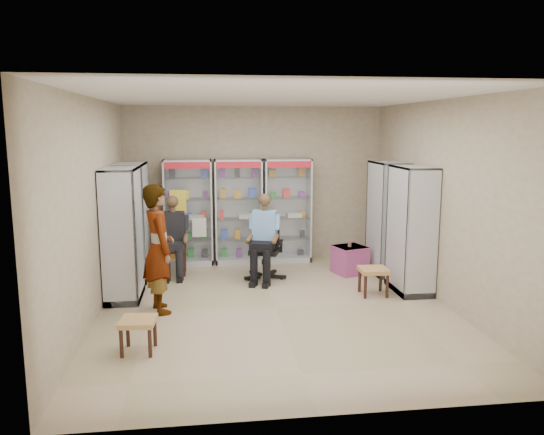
{
  "coord_description": "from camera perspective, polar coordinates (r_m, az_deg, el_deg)",
  "views": [
    {
      "loc": [
        -0.99,
        -7.35,
        2.58
      ],
      "look_at": [
        0.04,
        0.7,
        1.21
      ],
      "focal_mm": 35.0,
      "sensor_mm": 36.0,
      "label": 1
    }
  ],
  "objects": [
    {
      "name": "woven_stool_a",
      "position": [
        8.49,
        10.83,
        -6.77
      ],
      "size": [
        0.44,
        0.44,
        0.43
      ],
      "primitive_type": "cube",
      "rotation": [
        0.0,
        0.0,
        -0.03
      ],
      "color": "olive",
      "rests_on": "floor"
    },
    {
      "name": "cabinet_left_far",
      "position": [
        9.36,
        -14.82,
        -0.46
      ],
      "size": [
        0.9,
        0.5,
        2.0
      ],
      "primitive_type": "cube",
      "rotation": [
        0.0,
        0.0,
        -1.57
      ],
      "color": "silver",
      "rests_on": "floor"
    },
    {
      "name": "tea_glass",
      "position": [
        9.54,
        8.35,
        -2.82
      ],
      "size": [
        0.07,
        0.07,
        0.1
      ],
      "primitive_type": "cylinder",
      "color": "#5F1D08",
      "rests_on": "pink_trunk"
    },
    {
      "name": "wooden_chair",
      "position": [
        9.6,
        -10.5,
        -3.29
      ],
      "size": [
        0.42,
        0.42,
        0.94
      ],
      "primitive_type": "cube",
      "color": "black",
      "rests_on": "floor"
    },
    {
      "name": "cabinet_back_left",
      "position": [
        10.21,
        -8.97,
        0.55
      ],
      "size": [
        0.9,
        0.5,
        2.0
      ],
      "primitive_type": "cube",
      "color": "silver",
      "rests_on": "floor"
    },
    {
      "name": "floor",
      "position": [
        7.85,
        0.35,
        -9.61
      ],
      "size": [
        6.0,
        6.0,
        0.0
      ],
      "primitive_type": "plane",
      "color": "tan",
      "rests_on": "ground"
    },
    {
      "name": "cabinet_back_right",
      "position": [
        10.32,
        1.63,
        0.77
      ],
      "size": [
        0.9,
        0.5,
        2.0
      ],
      "primitive_type": "cube",
      "color": "#9E9FA5",
      "rests_on": "floor"
    },
    {
      "name": "cabinet_right_near",
      "position": [
        8.63,
        14.74,
        -1.3
      ],
      "size": [
        0.9,
        0.5,
        2.0
      ],
      "primitive_type": "cube",
      "rotation": [
        0.0,
        0.0,
        1.57
      ],
      "color": "silver",
      "rests_on": "floor"
    },
    {
      "name": "seated_shopkeeper",
      "position": [
        9.07,
        -0.76,
        -2.4
      ],
      "size": [
        0.64,
        0.75,
        1.4
      ],
      "primitive_type": null,
      "rotation": [
        0.0,
        0.0,
        -0.32
      ],
      "color": "#75BFE8",
      "rests_on": "floor"
    },
    {
      "name": "seated_customer",
      "position": [
        9.51,
        -10.55,
        -2.18
      ],
      "size": [
        0.44,
        0.6,
        1.34
      ],
      "primitive_type": null,
      "color": "black",
      "rests_on": "floor"
    },
    {
      "name": "room_shell",
      "position": [
        7.44,
        0.36,
        4.86
      ],
      "size": [
        5.02,
        6.02,
        3.01
      ],
      "color": "tan",
      "rests_on": "ground"
    },
    {
      "name": "standing_man",
      "position": [
        7.61,
        -12.1,
        -3.3
      ],
      "size": [
        0.62,
        0.77,
        1.82
      ],
      "primitive_type": "imported",
      "rotation": [
        0.0,
        0.0,
        1.89
      ],
      "color": "gray",
      "rests_on": "floor"
    },
    {
      "name": "cabinet_right_far",
      "position": [
        9.64,
        12.3,
        -0.08
      ],
      "size": [
        0.9,
        0.5,
        2.0
      ],
      "primitive_type": "cube",
      "rotation": [
        0.0,
        0.0,
        1.57
      ],
      "color": "#B3B5BB",
      "rests_on": "floor"
    },
    {
      "name": "woven_stool_b",
      "position": [
        6.5,
        -14.17,
        -12.19
      ],
      "size": [
        0.44,
        0.44,
        0.4
      ],
      "primitive_type": "cube",
      "rotation": [
        0.0,
        0.0,
        -0.09
      ],
      "color": "#A57045",
      "rests_on": "floor"
    },
    {
      "name": "cabinet_left_near",
      "position": [
        8.29,
        -15.78,
        -1.77
      ],
      "size": [
        0.9,
        0.5,
        2.0
      ],
      "primitive_type": "cube",
      "rotation": [
        0.0,
        0.0,
        -1.57
      ],
      "color": "#B9BAC1",
      "rests_on": "floor"
    },
    {
      "name": "office_chair",
      "position": [
        9.15,
        -0.8,
        -3.26
      ],
      "size": [
        0.76,
        0.76,
        1.1
      ],
      "primitive_type": "cube",
      "rotation": [
        0.0,
        0.0,
        -0.32
      ],
      "color": "black",
      "rests_on": "floor"
    },
    {
      "name": "pink_trunk",
      "position": [
        9.64,
        8.37,
        -4.52
      ],
      "size": [
        0.64,
        0.63,
        0.5
      ],
      "primitive_type": "cube",
      "rotation": [
        0.0,
        0.0,
        0.32
      ],
      "color": "#9E3F86",
      "rests_on": "floor"
    },
    {
      "name": "cabinet_back_mid",
      "position": [
        10.22,
        -3.64,
        0.66
      ],
      "size": [
        0.9,
        0.5,
        2.0
      ],
      "primitive_type": "cube",
      "color": "#B6B8BE",
      "rests_on": "floor"
    }
  ]
}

